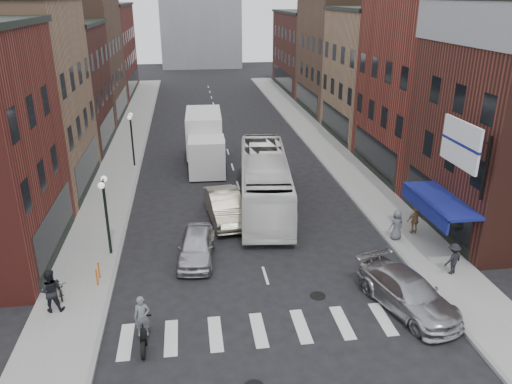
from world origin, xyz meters
TOP-DOWN VIEW (x-y plane):
  - ground at (0.00, 0.00)m, footprint 160.00×160.00m
  - sidewalk_left at (-8.50, 22.00)m, footprint 3.00×74.00m
  - sidewalk_right at (8.50, 22.00)m, footprint 3.00×74.00m
  - curb_left at (-7.00, 22.00)m, footprint 0.20×74.00m
  - curb_right at (7.00, 22.00)m, footprint 0.20×74.00m
  - crosswalk_stripes at (0.00, -3.00)m, footprint 12.00×2.20m
  - bldg_left_mid_b at (-14.99, 24.00)m, footprint 10.30×10.20m
  - bldg_left_far_a at (-14.99, 35.00)m, footprint 10.30×12.20m
  - bldg_left_far_b at (-14.99, 49.00)m, footprint 10.30×16.20m
  - bldg_right_mid_a at (15.00, 14.00)m, footprint 10.30×10.20m
  - bldg_right_mid_b at (14.99, 24.00)m, footprint 10.30×10.20m
  - bldg_right_far_a at (14.99, 35.00)m, footprint 10.30×12.20m
  - bldg_right_far_b at (14.99, 49.00)m, footprint 10.30×16.20m
  - awning_blue at (8.93, 2.50)m, footprint 1.80×5.00m
  - billboard_sign at (8.59, 0.50)m, footprint 1.52×3.00m
  - streetlamp_near at (-7.40, 4.00)m, footprint 0.32×1.22m
  - streetlamp_far at (-7.40, 18.00)m, footprint 0.32×1.22m
  - bike_rack at (-7.60, 1.30)m, footprint 0.08×0.68m
  - box_truck at (-2.00, 18.12)m, footprint 2.87×8.79m
  - motorcycle_rider at (-5.26, -3.33)m, footprint 0.60×2.09m
  - transit_bus at (1.24, 9.20)m, footprint 4.11×12.14m
  - sedan_left_near at (-3.13, 3.00)m, footprint 2.20×4.44m
  - sedan_left_far at (-1.34, 7.45)m, footprint 2.36×5.34m
  - curb_car at (5.45, -2.40)m, footprint 3.46×5.51m
  - parked_bicycle at (-9.07, 0.37)m, footprint 1.02×1.61m
  - ped_left_solo at (-9.11, -0.71)m, footprint 0.94×0.58m
  - ped_right_a at (8.58, -0.25)m, footprint 1.10×0.85m
  - ped_right_b at (8.65, 3.98)m, footprint 0.94×0.52m
  - ped_right_c at (7.40, 3.49)m, footprint 0.90×0.69m

SIDE VIEW (x-z plane):
  - ground at x=0.00m, z-range 0.00..0.00m
  - curb_left at x=-7.00m, z-range -0.08..0.08m
  - curb_right at x=7.00m, z-range -0.08..0.08m
  - crosswalk_stripes at x=0.00m, z-range -0.01..0.01m
  - sidewalk_left at x=-8.50m, z-range 0.00..0.15m
  - sidewalk_right at x=8.50m, z-range 0.00..0.15m
  - parked_bicycle at x=-9.07m, z-range 0.15..0.95m
  - bike_rack at x=-7.60m, z-range 0.15..0.95m
  - sedan_left_near at x=-3.13m, z-range 0.00..1.46m
  - curb_car at x=5.45m, z-range 0.00..1.49m
  - sedan_left_far at x=-1.34m, z-range 0.00..1.71m
  - ped_right_a at x=8.58m, z-range 0.15..1.68m
  - ped_right_b at x=8.65m, z-range 0.15..1.69m
  - ped_right_c at x=7.40m, z-range 0.15..1.79m
  - motorcycle_rider at x=-5.26m, z-range -0.07..2.06m
  - ped_left_solo at x=-9.11m, z-range 0.15..2.02m
  - transit_bus at x=1.24m, z-range 0.00..3.31m
  - box_truck at x=-2.00m, z-range -0.02..3.77m
  - awning_blue at x=8.93m, z-range 2.24..3.02m
  - streetlamp_near at x=-7.40m, z-range 0.86..4.97m
  - streetlamp_far at x=-7.40m, z-range 0.86..4.97m
  - bldg_right_far_b at x=14.99m, z-range 0.00..10.30m
  - bldg_left_mid_b at x=-14.99m, z-range 0.00..10.30m
  - bldg_left_far_b at x=-14.99m, z-range 0.00..11.30m
  - bldg_right_mid_b at x=14.99m, z-range 0.00..11.30m
  - billboard_sign at x=8.59m, z-range 4.28..7.98m
  - bldg_right_far_a at x=14.99m, z-range 0.00..12.30m
  - bldg_left_far_a at x=-14.99m, z-range 0.00..13.30m
  - bldg_right_mid_a at x=15.00m, z-range 0.00..14.30m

